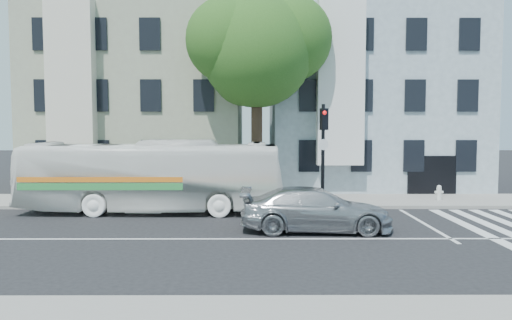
{
  "coord_description": "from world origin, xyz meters",
  "views": [
    {
      "loc": [
        -0.14,
        -16.58,
        3.83
      ],
      "look_at": [
        -0.06,
        3.93,
        2.4
      ],
      "focal_mm": 35.0,
      "sensor_mm": 36.0,
      "label": 1
    }
  ],
  "objects_px": {
    "bus": "(153,176)",
    "sedan": "(316,209)",
    "traffic_signal": "(323,142)",
    "fire_hydrant": "(439,192)"
  },
  "relations": [
    {
      "from": "bus",
      "to": "fire_hydrant",
      "type": "xyz_separation_m",
      "value": [
        13.58,
        2.6,
        -1.07
      ]
    },
    {
      "from": "bus",
      "to": "traffic_signal",
      "type": "bearing_deg",
      "value": -83.14
    },
    {
      "from": "traffic_signal",
      "to": "bus",
      "type": "bearing_deg",
      "value": 162.94
    },
    {
      "from": "traffic_signal",
      "to": "fire_hydrant",
      "type": "bearing_deg",
      "value": -5.46
    },
    {
      "from": "bus",
      "to": "sedan",
      "type": "relative_size",
      "value": 2.1
    },
    {
      "from": "sedan",
      "to": "bus",
      "type": "bearing_deg",
      "value": 61.2
    },
    {
      "from": "bus",
      "to": "fire_hydrant",
      "type": "distance_m",
      "value": 13.87
    },
    {
      "from": "sedan",
      "to": "fire_hydrant",
      "type": "distance_m",
      "value": 9.51
    },
    {
      "from": "bus",
      "to": "sedan",
      "type": "xyz_separation_m",
      "value": [
        6.67,
        -3.93,
        -0.81
      ]
    },
    {
      "from": "sedan",
      "to": "fire_hydrant",
      "type": "xyz_separation_m",
      "value": [
        6.91,
        6.53,
        -0.26
      ]
    }
  ]
}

